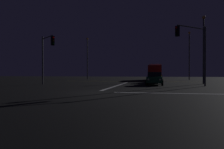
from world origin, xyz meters
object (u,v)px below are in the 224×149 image
Objects in this scene: sedan_green at (155,78)px; box_truck at (155,71)px; streetlamp_right_far at (189,52)px; sedan_orange at (156,77)px; sedan_silver at (155,77)px; streetlamp_right_near at (204,45)px; streetlamp_left_far at (87,55)px; traffic_signal_ne at (194,44)px; traffic_signal_nw at (47,51)px.

box_truck reaches higher than sedan_green.
sedan_green is 21.23m from streetlamp_right_far.
sedan_orange is at bearing -126.29° from streetlamp_right_far.
sedan_silver is 7.85m from streetlamp_right_near.
streetlamp_left_far is (-14.59, 14.32, 4.33)m from sedan_silver.
sedan_silver is 12.44m from box_truck.
traffic_signal_ne is (4.27, -8.22, 3.76)m from sedan_silver.
traffic_signal_ne is 29.40m from streetlamp_left_far.
traffic_signal_ne is at bearing -107.29° from streetlamp_right_near.
sedan_green is at bearing -89.16° from sedan_silver.
sedan_green is at bearing -148.89° from streetlamp_right_near.
sedan_orange is at bearing 106.73° from traffic_signal_ne.
streetlamp_right_far reaches higher than traffic_signal_ne.
streetlamp_left_far is at bearing 172.43° from box_truck.
sedan_orange is 19.15m from traffic_signal_nw.
sedan_green is 13.52m from traffic_signal_nw.
box_truck is at bearing 92.56° from sedan_orange.
sedan_green is 0.48× the size of streetlamp_right_near.
sedan_green is 0.49× the size of streetlamp_left_far.
streetlamp_right_far reaches higher than traffic_signal_nw.
box_truck reaches higher than sedan_orange.
streetlamp_left_far is at bearing 94.70° from traffic_signal_nw.
traffic_signal_nw reaches higher than sedan_green.
traffic_signal_ne is (4.51, -20.62, 2.85)m from box_truck.
traffic_signal_nw is (-12.84, -2.58, 3.36)m from sedan_green.
box_truck is (-0.30, 6.60, 0.91)m from sedan_orange.
sedan_silver is 0.71× the size of traffic_signal_nw.
streetlamp_right_far is (6.25, 8.51, 4.65)m from sedan_orange.
sedan_orange is 10.68m from streetlamp_right_near.
traffic_signal_nw reaches higher than box_truck.
sedan_green is at bearing 11.35° from traffic_signal_nw.
sedan_silver is 0.46× the size of streetlamp_right_far.
streetlamp_right_near is at bearing -50.16° from sedan_orange.
traffic_signal_nw is 0.92× the size of traffic_signal_ne.
streetlamp_right_near is 26.32m from streetlamp_left_far.
streetlamp_right_far is (2.03, 22.53, 0.89)m from traffic_signal_ne.
streetlamp_right_far reaches higher than streetlamp_right_near.
sedan_green is at bearing 146.51° from traffic_signal_ne.
streetlamp_right_far reaches higher than sedan_orange.
traffic_signal_nw is at bearing -121.51° from box_truck.
box_truck is 0.93× the size of streetlamp_left_far.
sedan_silver is 0.49× the size of streetlamp_left_far.
streetlamp_right_near reaches higher than sedan_orange.
streetlamp_right_near reaches higher than traffic_signal_nw.
sedan_silver is 9.99m from traffic_signal_ne.
streetlamp_right_far is 1.07× the size of streetlamp_left_far.
streetlamp_right_far is 20.90m from streetlamp_left_far.
sedan_silver is at bearing 117.49° from traffic_signal_ne.
box_truck is 15.92m from streetlamp_right_near.
sedan_green is 17.88m from box_truck.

